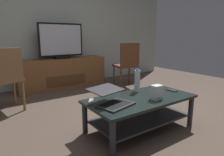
% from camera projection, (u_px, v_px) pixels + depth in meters
% --- Properties ---
extents(ground_plane, '(7.68, 7.68, 0.00)m').
position_uv_depth(ground_plane, '(117.00, 121.00, 2.56)').
color(ground_plane, '#4C3D33').
extents(back_wall, '(6.40, 0.12, 2.80)m').
position_uv_depth(back_wall, '(50.00, 21.00, 4.21)').
color(back_wall, '#A8B2A8').
rests_on(back_wall, ground).
extents(coffee_table, '(1.28, 0.64, 0.39)m').
position_uv_depth(coffee_table, '(141.00, 107.00, 2.30)').
color(coffee_table, black).
rests_on(coffee_table, ground).
extents(media_cabinet, '(1.86, 0.45, 0.62)m').
position_uv_depth(media_cabinet, '(63.00, 73.00, 4.24)').
color(media_cabinet, brown).
rests_on(media_cabinet, ground).
extents(television, '(0.93, 0.20, 0.73)m').
position_uv_depth(television, '(61.00, 42.00, 4.08)').
color(television, black).
rests_on(television, media_cabinet).
extents(dining_chair, '(0.53, 0.53, 0.95)m').
position_uv_depth(dining_chair, '(127.00, 63.00, 4.12)').
color(dining_chair, '#59331E').
rests_on(dining_chair, ground).
extents(side_chair, '(0.51, 0.51, 0.93)m').
position_uv_depth(side_chair, '(5.00, 77.00, 2.78)').
color(side_chair, brown).
rests_on(side_chair, ground).
extents(laptop, '(0.44, 0.47, 0.16)m').
position_uv_depth(laptop, '(112.00, 98.00, 2.04)').
color(laptop, '#333338').
rests_on(laptop, coffee_table).
extents(router_box, '(0.12, 0.09, 0.16)m').
position_uv_depth(router_box, '(157.00, 92.00, 2.20)').
color(router_box, silver).
rests_on(router_box, coffee_table).
extents(water_bottle_near, '(0.07, 0.07, 0.29)m').
position_uv_depth(water_bottle_near, '(137.00, 81.00, 2.50)').
color(water_bottle_near, silver).
rests_on(water_bottle_near, coffee_table).
extents(cell_phone, '(0.07, 0.14, 0.01)m').
position_uv_depth(cell_phone, '(172.00, 90.00, 2.56)').
color(cell_phone, black).
rests_on(cell_phone, coffee_table).
extents(tv_remote, '(0.13, 0.16, 0.02)m').
position_uv_depth(tv_remote, '(91.00, 101.00, 2.11)').
color(tv_remote, '#99999E').
rests_on(tv_remote, coffee_table).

